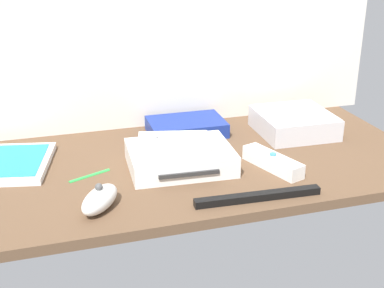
# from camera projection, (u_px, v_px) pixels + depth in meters

# --- Properties ---
(ground_plane) EXTENTS (1.00, 0.48, 0.02)m
(ground_plane) POSITION_uv_depth(u_px,v_px,m) (192.00, 166.00, 1.13)
(ground_plane) COLOR brown
(ground_plane) RESTS_ON ground
(game_console) EXTENTS (0.22, 0.17, 0.04)m
(game_console) POSITION_uv_depth(u_px,v_px,m) (180.00, 158.00, 1.09)
(game_console) COLOR white
(game_console) RESTS_ON ground_plane
(mini_computer) EXTENTS (0.17, 0.17, 0.05)m
(mini_computer) POSITION_uv_depth(u_px,v_px,m) (294.00, 122.00, 1.27)
(mini_computer) COLOR silver
(mini_computer) RESTS_ON ground_plane
(game_case) EXTENTS (0.17, 0.21, 0.02)m
(game_case) POSITION_uv_depth(u_px,v_px,m) (16.00, 163.00, 1.10)
(game_case) COLOR white
(game_case) RESTS_ON ground_plane
(network_router) EXTENTS (0.18, 0.13, 0.03)m
(network_router) POSITION_uv_depth(u_px,v_px,m) (186.00, 127.00, 1.27)
(network_router) COLOR navy
(network_router) RESTS_ON ground_plane
(remote_wand) EXTENTS (0.08, 0.15, 0.03)m
(remote_wand) POSITION_uv_depth(u_px,v_px,m) (273.00, 162.00, 1.08)
(remote_wand) COLOR white
(remote_wand) RESTS_ON ground_plane
(remote_nunchuk) EXTENTS (0.09, 0.11, 0.05)m
(remote_nunchuk) POSITION_uv_depth(u_px,v_px,m) (100.00, 199.00, 0.92)
(remote_nunchuk) COLOR white
(remote_nunchuk) RESTS_ON ground_plane
(remote_classic_pad) EXTENTS (0.16, 0.11, 0.02)m
(remote_classic_pad) POSITION_uv_depth(u_px,v_px,m) (173.00, 142.00, 1.08)
(remote_classic_pad) COLOR white
(remote_classic_pad) RESTS_ON game_console
(sensor_bar) EXTENTS (0.24, 0.03, 0.01)m
(sensor_bar) POSITION_uv_depth(u_px,v_px,m) (258.00, 196.00, 0.96)
(sensor_bar) COLOR black
(sensor_bar) RESTS_ON ground_plane
(stylus_pen) EXTENTS (0.09, 0.04, 0.01)m
(stylus_pen) POSITION_uv_depth(u_px,v_px,m) (90.00, 175.00, 1.05)
(stylus_pen) COLOR green
(stylus_pen) RESTS_ON ground_plane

